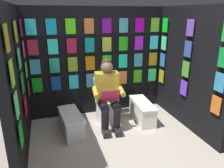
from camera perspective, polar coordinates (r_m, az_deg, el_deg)
display_wall_back at (r=4.16m, az=-3.79°, el=5.88°), size 2.71×0.14×2.03m
display_wall_left at (r=3.86m, az=19.88°, el=3.79°), size 0.14×1.87×2.03m
display_wall_right at (r=3.13m, az=-24.01°, el=0.08°), size 0.14×1.87×2.03m
toilet at (r=4.00m, az=-1.68°, el=-5.06°), size 0.43×0.57×0.77m
person_reading at (r=3.69m, az=-1.07°, el=-2.52°), size 0.55×0.71×1.19m
comic_longbox_near at (r=4.06m, az=7.99°, el=-7.09°), size 0.34×0.79×0.36m
comic_longbox_far at (r=3.69m, az=-10.74°, el=-10.07°), size 0.38×0.77×0.35m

